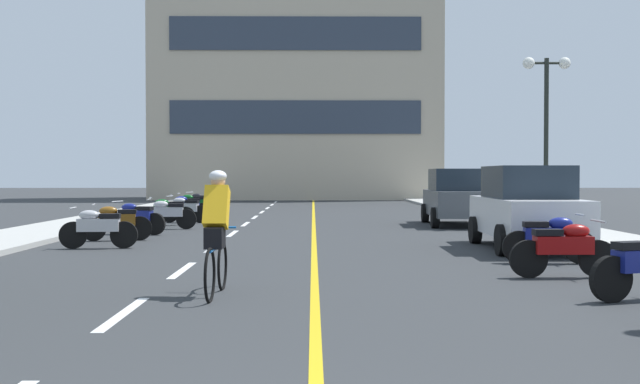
# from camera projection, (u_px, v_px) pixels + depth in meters

# --- Properties ---
(ground_plane) EXTENTS (140.00, 140.00, 0.00)m
(ground_plane) POSITION_uv_depth(u_px,v_px,m) (306.00, 226.00, 23.85)
(ground_plane) COLOR #2D3033
(curb_left) EXTENTS (2.40, 72.00, 0.12)m
(curb_left) POSITION_uv_depth(u_px,v_px,m) (104.00, 219.00, 26.78)
(curb_left) COLOR #A8A8A3
(curb_left) RESTS_ON ground
(curb_right) EXTENTS (2.40, 72.00, 0.12)m
(curb_right) POSITION_uv_depth(u_px,v_px,m) (508.00, 219.00, 26.92)
(curb_right) COLOR #A8A8A3
(curb_right) RESTS_ON ground
(lane_dash_1) EXTENTS (0.14, 2.20, 0.01)m
(lane_dash_1) POSITION_uv_depth(u_px,v_px,m) (123.00, 313.00, 8.84)
(lane_dash_1) COLOR silver
(lane_dash_1) RESTS_ON ground
(lane_dash_2) EXTENTS (0.14, 2.20, 0.01)m
(lane_dash_2) POSITION_uv_depth(u_px,v_px,m) (182.00, 270.00, 12.84)
(lane_dash_2) COLOR silver
(lane_dash_2) RESTS_ON ground
(lane_dash_3) EXTENTS (0.14, 2.20, 0.01)m
(lane_dash_3) POSITION_uv_depth(u_px,v_px,m) (213.00, 247.00, 16.84)
(lane_dash_3) COLOR silver
(lane_dash_3) RESTS_ON ground
(lane_dash_4) EXTENTS (0.14, 2.20, 0.01)m
(lane_dash_4) POSITION_uv_depth(u_px,v_px,m) (233.00, 233.00, 20.84)
(lane_dash_4) COLOR silver
(lane_dash_4) RESTS_ON ground
(lane_dash_5) EXTENTS (0.14, 2.20, 0.01)m
(lane_dash_5) POSITION_uv_depth(u_px,v_px,m) (245.00, 224.00, 24.84)
(lane_dash_5) COLOR silver
(lane_dash_5) RESTS_ON ground
(lane_dash_6) EXTENTS (0.14, 2.20, 0.01)m
(lane_dash_6) POSITION_uv_depth(u_px,v_px,m) (255.00, 217.00, 28.83)
(lane_dash_6) COLOR silver
(lane_dash_6) RESTS_ON ground
(lane_dash_7) EXTENTS (0.14, 2.20, 0.01)m
(lane_dash_7) POSITION_uv_depth(u_px,v_px,m) (262.00, 212.00, 32.83)
(lane_dash_7) COLOR silver
(lane_dash_7) RESTS_ON ground
(lane_dash_8) EXTENTS (0.14, 2.20, 0.01)m
(lane_dash_8) POSITION_uv_depth(u_px,v_px,m) (267.00, 208.00, 36.83)
(lane_dash_8) COLOR silver
(lane_dash_8) RESTS_ON ground
(lane_dash_9) EXTENTS (0.14, 2.20, 0.01)m
(lane_dash_9) POSITION_uv_depth(u_px,v_px,m) (272.00, 205.00, 40.83)
(lane_dash_9) COLOR silver
(lane_dash_9) RESTS_ON ground
(lane_dash_10) EXTENTS (0.14, 2.20, 0.01)m
(lane_dash_10) POSITION_uv_depth(u_px,v_px,m) (276.00, 202.00, 44.83)
(lane_dash_10) COLOR silver
(lane_dash_10) RESTS_ON ground
(lane_dash_11) EXTENTS (0.14, 2.20, 0.01)m
(lane_dash_11) POSITION_uv_depth(u_px,v_px,m) (279.00, 200.00, 48.83)
(lane_dash_11) COLOR silver
(lane_dash_11) RESTS_ON ground
(centre_line_yellow) EXTENTS (0.12, 66.00, 0.01)m
(centre_line_yellow) POSITION_uv_depth(u_px,v_px,m) (314.00, 220.00, 26.86)
(centre_line_yellow) COLOR gold
(centre_line_yellow) RESTS_ON ground
(office_building) EXTENTS (18.93, 7.95, 17.60)m
(office_building) POSITION_uv_depth(u_px,v_px,m) (297.00, 70.00, 51.55)
(office_building) COLOR #BCAD93
(office_building) RESTS_ON ground
(street_lamp_mid) EXTENTS (1.46, 0.36, 5.09)m
(street_lamp_mid) POSITION_uv_depth(u_px,v_px,m) (546.00, 102.00, 22.99)
(street_lamp_mid) COLOR black
(street_lamp_mid) RESTS_ON curb_right
(parked_car_near) EXTENTS (1.99, 4.23, 1.82)m
(parked_car_near) POSITION_uv_depth(u_px,v_px,m) (527.00, 207.00, 16.45)
(parked_car_near) COLOR black
(parked_car_near) RESTS_ON ground
(parked_car_mid) EXTENTS (2.05, 4.26, 1.82)m
(parked_car_mid) POSITION_uv_depth(u_px,v_px,m) (456.00, 197.00, 24.32)
(parked_car_mid) COLOR black
(parked_car_mid) RESTS_ON ground
(motorcycle_3) EXTENTS (1.70, 0.60, 0.92)m
(motorcycle_3) POSITION_uv_depth(u_px,v_px,m) (564.00, 248.00, 11.88)
(motorcycle_3) COLOR black
(motorcycle_3) RESTS_ON ground
(motorcycle_4) EXTENTS (1.70, 0.60, 0.92)m
(motorcycle_4) POSITION_uv_depth(u_px,v_px,m) (550.00, 238.00, 13.80)
(motorcycle_4) COLOR black
(motorcycle_4) RESTS_ON ground
(motorcycle_5) EXTENTS (1.70, 0.60, 0.92)m
(motorcycle_5) POSITION_uv_depth(u_px,v_px,m) (98.00, 227.00, 16.60)
(motorcycle_5) COLOR black
(motorcycle_5) RESTS_ON ground
(motorcycle_6) EXTENTS (1.69, 0.61, 0.92)m
(motorcycle_6) POSITION_uv_depth(u_px,v_px,m) (116.00, 222.00, 18.56)
(motorcycle_6) COLOR black
(motorcycle_6) RESTS_ON ground
(motorcycle_7) EXTENTS (1.67, 0.68, 0.92)m
(motorcycle_7) POSITION_uv_depth(u_px,v_px,m) (135.00, 217.00, 20.45)
(motorcycle_7) COLOR black
(motorcycle_7) RESTS_ON ground
(motorcycle_8) EXTENTS (1.70, 0.60, 0.92)m
(motorcycle_8) POSITION_uv_depth(u_px,v_px,m) (167.00, 213.00, 22.48)
(motorcycle_8) COLOR black
(motorcycle_8) RESTS_ON ground
(motorcycle_9) EXTENTS (1.64, 0.78, 0.92)m
(motorcycle_9) POSITION_uv_depth(u_px,v_px,m) (168.00, 211.00, 24.11)
(motorcycle_9) COLOR black
(motorcycle_9) RESTS_ON ground
(motorcycle_10) EXTENTS (1.69, 0.61, 0.92)m
(motorcycle_10) POSITION_uv_depth(u_px,v_px,m) (185.00, 209.00, 25.55)
(motorcycle_10) COLOR black
(motorcycle_10) RESTS_ON ground
(motorcycle_11) EXTENTS (1.66, 0.72, 0.92)m
(motorcycle_11) POSITION_uv_depth(u_px,v_px,m) (186.00, 207.00, 27.36)
(motorcycle_11) COLOR black
(motorcycle_11) RESTS_ON ground
(motorcycle_12) EXTENTS (1.70, 0.60, 0.92)m
(motorcycle_12) POSITION_uv_depth(u_px,v_px,m) (193.00, 204.00, 29.46)
(motorcycle_12) COLOR black
(motorcycle_12) RESTS_ON ground
(motorcycle_13) EXTENTS (1.63, 0.81, 0.92)m
(motorcycle_13) POSITION_uv_depth(u_px,v_px,m) (201.00, 203.00, 31.27)
(motorcycle_13) COLOR black
(motorcycle_13) RESTS_ON ground
(cyclist_rider) EXTENTS (0.42, 1.77, 1.71)m
(cyclist_rider) POSITION_uv_depth(u_px,v_px,m) (216.00, 230.00, 10.15)
(cyclist_rider) COLOR black
(cyclist_rider) RESTS_ON ground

